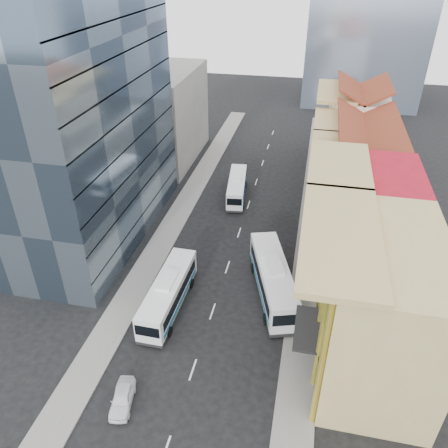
% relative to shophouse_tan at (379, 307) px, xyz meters
% --- Properties ---
extents(ground, '(200.00, 200.00, 0.00)m').
position_rel_shophouse_tan_xyz_m(ground, '(-14.00, -5.00, -6.00)').
color(ground, black).
rests_on(ground, ground).
extents(sidewalk_right, '(3.00, 90.00, 0.15)m').
position_rel_shophouse_tan_xyz_m(sidewalk_right, '(-5.50, 17.00, -5.92)').
color(sidewalk_right, slate).
rests_on(sidewalk_right, ground).
extents(sidewalk_left, '(3.00, 90.00, 0.15)m').
position_rel_shophouse_tan_xyz_m(sidewalk_left, '(-22.50, 17.00, -5.92)').
color(sidewalk_left, slate).
rests_on(sidewalk_left, ground).
extents(shophouse_tan, '(8.00, 14.00, 12.00)m').
position_rel_shophouse_tan_xyz_m(shophouse_tan, '(0.00, 0.00, 0.00)').
color(shophouse_tan, tan).
rests_on(shophouse_tan, ground).
extents(shophouse_red, '(8.00, 10.00, 12.00)m').
position_rel_shophouse_tan_xyz_m(shophouse_red, '(0.00, 12.00, 0.00)').
color(shophouse_red, '#B01323').
rests_on(shophouse_red, ground).
extents(shophouse_cream_near, '(8.00, 9.00, 10.00)m').
position_rel_shophouse_tan_xyz_m(shophouse_cream_near, '(0.00, 21.50, -1.00)').
color(shophouse_cream_near, white).
rests_on(shophouse_cream_near, ground).
extents(shophouse_cream_mid, '(8.00, 9.00, 10.00)m').
position_rel_shophouse_tan_xyz_m(shophouse_cream_mid, '(0.00, 30.50, -1.00)').
color(shophouse_cream_mid, white).
rests_on(shophouse_cream_mid, ground).
extents(shophouse_cream_far, '(8.00, 12.00, 11.00)m').
position_rel_shophouse_tan_xyz_m(shophouse_cream_far, '(0.00, 41.00, -0.50)').
color(shophouse_cream_far, white).
rests_on(shophouse_cream_far, ground).
extents(office_tower, '(12.00, 26.00, 30.00)m').
position_rel_shophouse_tan_xyz_m(office_tower, '(-31.00, 14.00, 9.00)').
color(office_tower, '#3A4B5C').
rests_on(office_tower, ground).
extents(office_block_far, '(10.00, 18.00, 14.00)m').
position_rel_shophouse_tan_xyz_m(office_block_far, '(-30.00, 37.00, 1.00)').
color(office_block_far, gray).
rests_on(office_block_far, ground).
extents(bus_left_near, '(2.71, 10.86, 3.47)m').
position_rel_shophouse_tan_xyz_m(bus_left_near, '(-18.22, 2.75, -4.26)').
color(bus_left_near, white).
rests_on(bus_left_near, ground).
extents(bus_left_far, '(3.39, 9.85, 3.10)m').
position_rel_shophouse_tan_xyz_m(bus_left_far, '(-16.00, 25.92, -4.45)').
color(bus_left_far, white).
rests_on(bus_left_far, ground).
extents(bus_right, '(6.36, 12.39, 3.88)m').
position_rel_shophouse_tan_xyz_m(bus_right, '(-8.74, 6.66, -4.06)').
color(bus_right, white).
rests_on(bus_right, ground).
extents(sedan_left, '(2.21, 4.01, 1.29)m').
position_rel_shophouse_tan_xyz_m(sedan_left, '(-18.33, -8.16, -5.36)').
color(sedan_left, white).
rests_on(sedan_left, ground).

